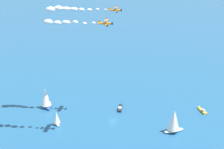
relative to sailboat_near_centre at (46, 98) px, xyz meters
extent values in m
plane|color=#1E517A|center=(18.02, 38.46, -6.28)|extent=(2000.00, 2000.00, 0.00)
ellipsoid|color=#23478C|center=(-0.42, -0.22, -5.54)|extent=(10.85, 7.55, 1.49)
cylinder|color=#B2B2B7|center=(-1.13, -0.58, 1.35)|extent=(0.14, 0.14, 12.27)
cone|color=white|center=(0.06, 0.03, 0.73)|extent=(7.91, 7.91, 10.43)
ellipsoid|color=white|center=(31.55, 68.13, -5.53)|extent=(5.53, 11.13, 1.50)
cylinder|color=#B2B2B7|center=(31.35, 68.91, 1.38)|extent=(0.14, 0.14, 12.33)
cone|color=white|center=(31.68, 67.61, 0.76)|extent=(7.16, 7.16, 10.48)
ellipsoid|color=white|center=(19.73, 8.40, -5.84)|extent=(6.54, 4.25, 0.89)
cylinder|color=#B2B2B7|center=(19.30, 8.21, -1.73)|extent=(0.14, 0.14, 7.33)
cone|color=white|center=(20.02, 8.53, -2.09)|extent=(4.64, 4.64, 6.23)
cube|color=black|center=(6.17, 43.50, -5.76)|extent=(6.89, 3.42, 1.06)
cone|color=black|center=(2.22, 44.33, -5.76)|extent=(2.09, 2.41, 2.11)
cube|color=silver|center=(6.65, 43.40, -4.83)|extent=(2.61, 2.13, 0.79)
cube|color=gold|center=(12.64, 90.99, -5.77)|extent=(6.59, 2.91, 1.02)
cone|color=gold|center=(8.79, 90.44, -5.77)|extent=(1.90, 2.25, 2.04)
cube|color=gray|center=(13.12, 91.05, -4.88)|extent=(2.43, 1.93, 0.76)
cylinder|color=orange|center=(7.27, 40.45, 51.32)|extent=(2.08, 6.46, 0.93)
cylinder|color=black|center=(7.80, 43.30, 51.32)|extent=(1.13, 0.78, 1.04)
cylinder|color=#4C4C51|center=(7.88, 43.71, 51.32)|extent=(2.34, 0.48, 2.37)
cube|color=orange|center=(7.34, 40.74, 51.05)|extent=(7.32, 2.59, 0.36)
cube|color=orange|center=(7.28, 40.75, 52.66)|extent=(7.32, 2.59, 0.36)
cylinder|color=black|center=(4.83, 41.20, 51.77)|extent=(0.17, 0.13, 1.62)
cylinder|color=black|center=(6.42, 40.91, 51.83)|extent=(0.17, 0.13, 1.62)
cylinder|color=black|center=(8.19, 40.58, 51.88)|extent=(0.17, 0.13, 1.62)
cylinder|color=black|center=(9.79, 40.29, 51.94)|extent=(0.17, 0.13, 1.62)
cube|color=orange|center=(6.74, 37.65, 51.87)|extent=(0.34, 1.11, 1.20)
cube|color=orange|center=(6.75, 37.64, 51.32)|extent=(2.62, 1.34, 0.16)
cylinder|color=black|center=(6.57, 41.39, 50.29)|extent=(0.25, 0.62, 0.60)
cylinder|color=black|center=(8.33, 41.06, 50.35)|extent=(0.25, 0.62, 0.60)
cylinder|color=#262628|center=(7.27, 40.75, 53.11)|extent=(0.12, 0.10, 0.90)
cylinder|color=red|center=(7.17, 40.77, 53.11)|extent=(0.18, 0.16, 0.78)
cylinder|color=red|center=(7.37, 40.73, 53.12)|extent=(0.18, 0.16, 0.78)
cube|color=red|center=(7.25, 40.76, 53.76)|extent=(0.39, 0.26, 0.53)
sphere|color=#9E7051|center=(7.24, 40.76, 54.14)|extent=(0.21, 0.21, 0.21)
cylinder|color=red|center=(6.79, 40.84, 53.87)|extent=(0.59, 0.19, 0.11)
cylinder|color=red|center=(7.70, 40.67, 53.90)|extent=(0.59, 0.19, 0.11)
ellipsoid|color=white|center=(6.20, 35.32, 51.40)|extent=(1.37, 1.56, 0.97)
ellipsoid|color=white|center=(5.17, 31.36, 51.51)|extent=(1.79, 2.19, 1.25)
ellipsoid|color=white|center=(4.88, 27.26, 51.21)|extent=(2.40, 2.86, 1.69)
ellipsoid|color=white|center=(4.55, 23.18, 51.30)|extent=(2.88, 3.47, 2.03)
ellipsoid|color=white|center=(3.63, 19.20, 51.44)|extent=(3.40, 4.68, 2.29)
ellipsoid|color=white|center=(2.19, 15.32, 51.44)|extent=(3.79, 5.20, 2.55)
ellipsoid|color=white|center=(1.46, 11.30, 51.73)|extent=(4.24, 5.12, 2.98)
ellipsoid|color=white|center=(1.51, 7.14, 51.13)|extent=(4.67, 5.72, 3.27)
cylinder|color=orange|center=(28.36, 34.22, 48.18)|extent=(2.08, 6.46, 0.93)
cylinder|color=black|center=(28.89, 37.07, 48.18)|extent=(1.13, 0.78, 1.04)
cylinder|color=#4C4C51|center=(28.97, 37.48, 48.18)|extent=(2.34, 0.48, 2.37)
cube|color=orange|center=(28.42, 34.51, 47.91)|extent=(7.32, 2.59, 0.36)
cube|color=orange|center=(28.37, 34.52, 49.53)|extent=(7.32, 2.59, 0.36)
cylinder|color=black|center=(25.92, 34.97, 48.64)|extent=(0.17, 0.13, 1.62)
cylinder|color=black|center=(27.51, 34.68, 48.69)|extent=(0.17, 0.13, 1.62)
cylinder|color=black|center=(29.28, 34.35, 48.75)|extent=(0.17, 0.13, 1.62)
cylinder|color=black|center=(30.88, 34.06, 48.80)|extent=(0.17, 0.13, 1.62)
cube|color=orange|center=(27.83, 31.42, 48.73)|extent=(0.34, 1.11, 1.20)
cube|color=orange|center=(27.84, 31.42, 48.18)|extent=(2.62, 1.34, 0.16)
cylinder|color=black|center=(27.65, 35.16, 47.15)|extent=(0.25, 0.62, 0.60)
cylinder|color=black|center=(29.42, 34.84, 47.21)|extent=(0.25, 0.62, 0.60)
cylinder|color=#262628|center=(28.36, 34.52, 49.98)|extent=(0.12, 0.10, 0.90)
cylinder|color=red|center=(28.26, 34.54, 49.98)|extent=(0.18, 0.16, 0.78)
cylinder|color=red|center=(28.46, 34.51, 49.98)|extent=(0.18, 0.16, 0.78)
cube|color=red|center=(28.34, 34.53, 50.63)|extent=(0.39, 0.26, 0.53)
sphere|color=#9E7051|center=(28.32, 34.53, 51.01)|extent=(0.21, 0.21, 0.21)
cylinder|color=red|center=(28.05, 34.58, 51.06)|extent=(0.36, 0.15, 0.55)
cylinder|color=red|center=(28.60, 34.48, 51.08)|extent=(0.39, 0.16, 0.54)
ellipsoid|color=white|center=(27.58, 29.03, 48.27)|extent=(1.57, 2.07, 1.08)
ellipsoid|color=white|center=(26.43, 25.10, 47.93)|extent=(1.88, 2.12, 1.35)
ellipsoid|color=white|center=(26.00, 21.03, 48.44)|extent=(2.35, 2.80, 1.66)
ellipsoid|color=white|center=(25.43, 16.98, 48.28)|extent=(2.98, 4.12, 2.01)
ellipsoid|color=white|center=(24.20, 13.07, 47.98)|extent=(3.07, 3.83, 2.13)
ellipsoid|color=white|center=(23.95, 8.96, 48.35)|extent=(3.75, 4.66, 2.61)
camera|label=1|loc=(144.28, 28.08, 67.63)|focal=42.58mm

